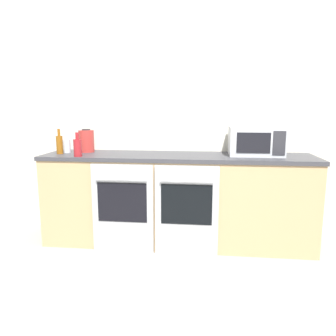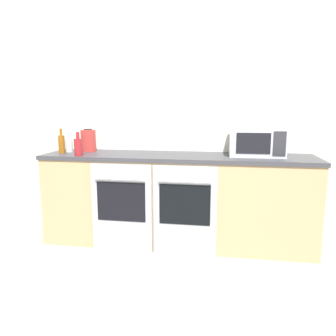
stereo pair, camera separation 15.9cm
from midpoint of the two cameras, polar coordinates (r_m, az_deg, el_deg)
The scene contains 9 objects.
wall_back at distance 3.63m, azimuth 3.64°, elevation 8.78°, with size 10.00×0.06×2.60m.
counter_back at distance 3.43m, azimuth 2.93°, elevation -5.41°, with size 2.75×0.63×0.93m.
oven_left at distance 3.23m, azimuth -6.66°, elevation -6.87°, with size 0.60×0.06×0.88m.
oven_right at distance 3.12m, azimuth 4.41°, elevation -7.44°, with size 0.60×0.06×0.88m.
microwave at distance 3.38m, azimuth 16.49°, elevation 4.45°, with size 0.53×0.37×0.29m.
bottle_red at distance 3.34m, azimuth -14.06°, elevation 3.64°, with size 0.08×0.08×0.24m.
bottle_clear at distance 3.67m, azimuth -15.66°, elevation 3.89°, with size 0.08×0.08×0.20m.
bottle_amber at distance 3.60m, azimuth -16.85°, elevation 4.10°, with size 0.07×0.07×0.26m.
kettle at distance 3.66m, azimuth -12.49°, elevation 4.68°, with size 0.16×0.16×0.25m.
Camera 2 is at (0.44, -1.52, 1.40)m, focal length 35.00 mm.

